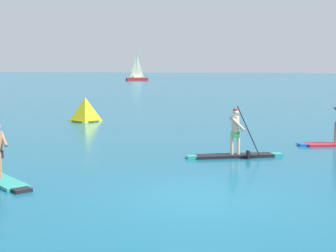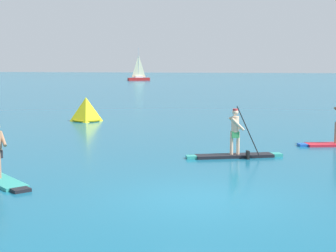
# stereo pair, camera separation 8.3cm
# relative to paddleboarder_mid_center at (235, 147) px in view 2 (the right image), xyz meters

# --- Properties ---
(ground) EXTENTS (440.00, 440.00, 0.00)m
(ground) POSITION_rel_paddleboarder_mid_center_xyz_m (-0.07, -5.60, -0.37)
(ground) COLOR #145B7A
(paddleboarder_mid_center) EXTENTS (3.23, 1.72, 1.85)m
(paddleboarder_mid_center) POSITION_rel_paddleboarder_mid_center_xyz_m (0.00, 0.00, 0.00)
(paddleboarder_mid_center) COLOR black
(paddleboarder_mid_center) RESTS_ON ground
(race_marker_buoy) EXTENTS (1.76, 1.76, 1.36)m
(race_marker_buoy) POSITION_rel_paddleboarder_mid_center_xyz_m (-9.81, 9.03, 0.24)
(race_marker_buoy) COLOR yellow
(race_marker_buoy) RESTS_ON ground
(sailboat_left_horizon) EXTENTS (4.67, 3.73, 7.08)m
(sailboat_left_horizon) POSITION_rel_paddleboarder_mid_center_xyz_m (-32.59, 84.71, 0.48)
(sailboat_left_horizon) COLOR #A51E1E
(sailboat_left_horizon) RESTS_ON ground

